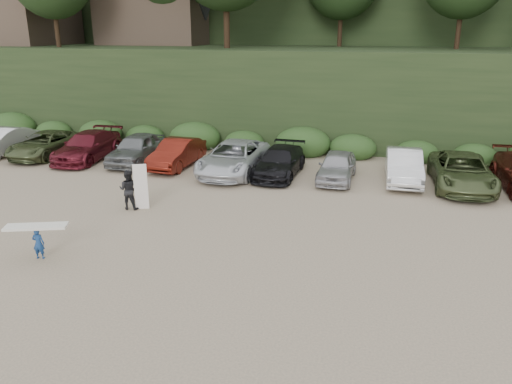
# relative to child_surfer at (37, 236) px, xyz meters

# --- Properties ---
(ground) EXTENTS (120.00, 120.00, 0.00)m
(ground) POSITION_rel_child_surfer_xyz_m (4.78, 1.81, -0.81)
(ground) COLOR tan
(ground) RESTS_ON ground
(parked_cars) EXTENTS (33.99, 6.47, 1.65)m
(parked_cars) POSITION_rel_child_surfer_xyz_m (2.61, 11.84, -0.03)
(parked_cars) COLOR #B7B7BC
(parked_cars) RESTS_ON ground
(child_surfer) EXTENTS (2.05, 1.19, 1.19)m
(child_surfer) POSITION_rel_child_surfer_xyz_m (0.00, 0.00, 0.00)
(child_surfer) COLOR navy
(child_surfer) RESTS_ON ground
(adult_surfer) EXTENTS (1.31, 0.70, 2.01)m
(adult_surfer) POSITION_rel_child_surfer_xyz_m (0.67, 5.11, 0.06)
(adult_surfer) COLOR black
(adult_surfer) RESTS_ON ground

